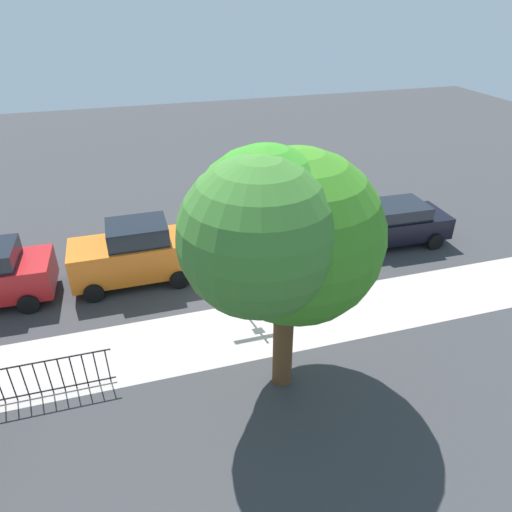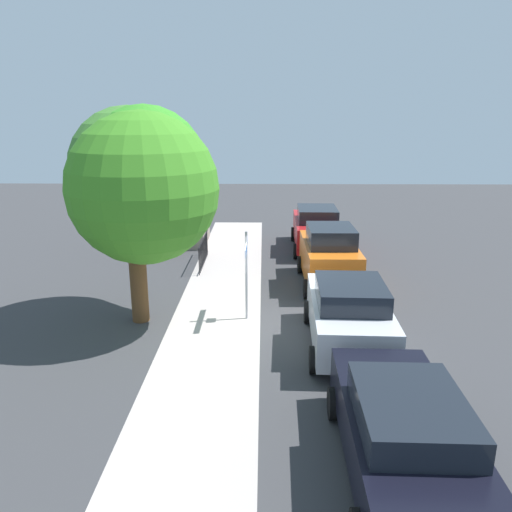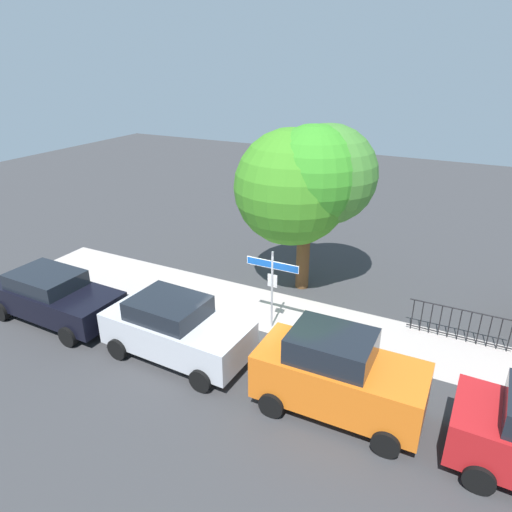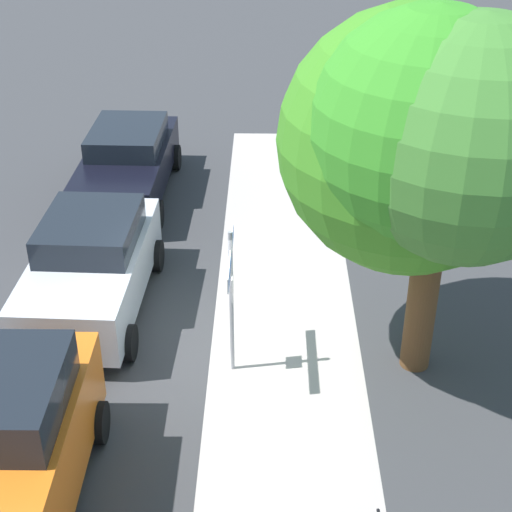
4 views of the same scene
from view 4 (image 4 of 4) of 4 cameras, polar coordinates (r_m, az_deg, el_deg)
name	(u,v)px [view 4 (image 4 of 4)]	position (r m, az deg, el deg)	size (l,w,h in m)	color
ground_plane	(211,348)	(13.66, -3.31, -6.79)	(60.00, 60.00, 0.00)	#38383A
sidewalk_strip	(288,430)	(12.11, 2.34, -12.63)	(24.00, 2.60, 0.00)	#B3A8A2
street_sign	(231,278)	(12.17, -1.84, -1.59)	(1.74, 0.07, 2.63)	#9EA0A5
shade_tree	(431,138)	(11.37, 12.70, 8.44)	(4.75, 4.28, 6.06)	brown
car_black	(127,162)	(18.73, -9.43, 6.82)	(4.66, 2.16, 1.63)	black
car_silver	(91,266)	(14.50, -12.01, -0.69)	(4.33, 2.22, 1.80)	silver
car_orange	(7,451)	(10.78, -17.83, -13.46)	(4.02, 1.97, 2.14)	orange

